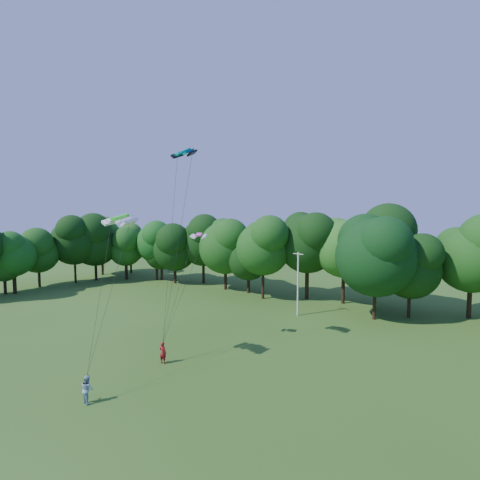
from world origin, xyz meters
The scene contains 10 objects.
ground centered at (0.00, 0.00, 0.00)m, with size 160.00×160.00×0.00m, color #2D4F15.
utility_pole centered at (-0.44, 28.71, 4.03)m, with size 1.53×0.50×7.82m.
kite_flyer_left centered at (-3.98, 9.26, 0.92)m, with size 0.68×0.44×1.85m, color maroon.
kite_flyer_right centered at (-3.60, 1.78, 0.95)m, with size 0.92×0.72×1.90m, color #91B3CA.
kite_teal centered at (-3.56, 11.82, 18.06)m, with size 2.53×1.37×0.58m.
kite_green centered at (-5.70, 6.55, 12.42)m, with size 3.16×1.63×0.51m.
kite_pink centered at (-4.20, 14.40, 10.65)m, with size 1.72×1.27×0.32m.
tree_back_west centered at (-31.74, 35.66, 7.19)m, with size 7.92×7.92×11.51m.
tree_back_center centered at (7.84, 32.19, 9.31)m, with size 10.25×10.25×14.91m.
tree_flank_west centered at (-42.10, 15.74, 6.53)m, with size 7.19×7.19×10.46m.
Camera 1 is at (18.31, -12.89, 13.04)m, focal length 28.00 mm.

